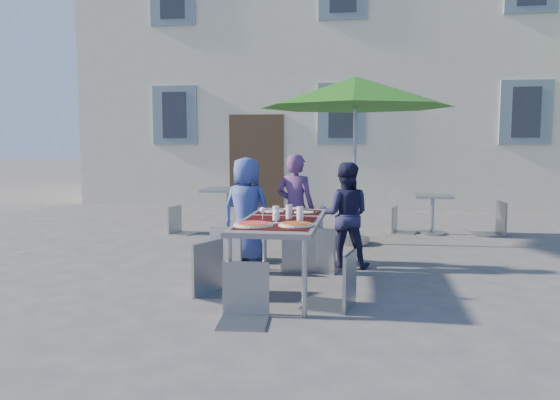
% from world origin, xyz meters
% --- Properties ---
extents(ground, '(90.00, 90.00, 0.00)m').
position_xyz_m(ground, '(0.00, 0.00, 0.00)').
color(ground, '#454548').
rests_on(ground, ground).
extents(building, '(13.60, 8.20, 11.10)m').
position_xyz_m(building, '(-0.00, 11.50, 4.85)').
color(building, beige).
rests_on(building, ground).
extents(dining_table, '(0.80, 1.85, 0.76)m').
position_xyz_m(dining_table, '(-0.29, 0.31, 0.70)').
color(dining_table, '#48474C').
rests_on(dining_table, ground).
extents(pizza_near_left, '(0.38, 0.38, 0.03)m').
position_xyz_m(pizza_near_left, '(-0.48, -0.22, 0.77)').
color(pizza_near_left, white).
rests_on(pizza_near_left, dining_table).
extents(pizza_near_right, '(0.33, 0.33, 0.03)m').
position_xyz_m(pizza_near_right, '(-0.08, -0.15, 0.77)').
color(pizza_near_right, white).
rests_on(pizza_near_right, dining_table).
extents(glassware, '(0.46, 0.38, 0.15)m').
position_xyz_m(glassware, '(-0.24, 0.21, 0.83)').
color(glassware, silver).
rests_on(glassware, dining_table).
extents(place_settings, '(0.60, 0.54, 0.01)m').
position_xyz_m(place_settings, '(-0.28, 0.95, 0.76)').
color(place_settings, white).
rests_on(place_settings, dining_table).
extents(child_0, '(0.74, 0.56, 1.36)m').
position_xyz_m(child_0, '(-0.96, 1.64, 0.68)').
color(child_0, '#384A9A').
rests_on(child_0, ground).
extents(child_1, '(0.58, 0.46, 1.40)m').
position_xyz_m(child_1, '(-0.32, 1.64, 0.70)').
color(child_1, '#543268').
rests_on(child_1, ground).
extents(child_2, '(0.64, 0.37, 1.30)m').
position_xyz_m(child_2, '(0.32, 1.48, 0.65)').
color(child_2, '#1B1C3B').
rests_on(child_2, ground).
extents(chair_0, '(0.59, 0.59, 1.02)m').
position_xyz_m(chair_0, '(-1.02, 1.06, 0.60)').
color(chair_0, gray).
rests_on(chair_0, ground).
extents(chair_1, '(0.55, 0.55, 1.03)m').
position_xyz_m(chair_1, '(-0.20, 1.19, 0.61)').
color(chair_1, gray).
rests_on(chair_1, ground).
extents(chair_2, '(0.59, 0.59, 1.03)m').
position_xyz_m(chair_2, '(0.06, 1.22, 0.61)').
color(chair_2, gray).
rests_on(chair_2, ground).
extents(chair_3, '(0.61, 0.61, 1.04)m').
position_xyz_m(chair_3, '(-0.90, -0.03, 0.61)').
color(chair_3, gray).
rests_on(chair_3, ground).
extents(chair_4, '(0.53, 0.52, 1.00)m').
position_xyz_m(chair_4, '(0.33, -0.22, 0.59)').
color(chair_4, '#92999D').
rests_on(chair_4, ground).
extents(chair_5, '(0.45, 0.45, 0.94)m').
position_xyz_m(chair_5, '(-0.46, -0.71, 0.55)').
color(chair_5, gray).
rests_on(chair_5, ground).
extents(patio_umbrella, '(2.87, 2.87, 2.52)m').
position_xyz_m(patio_umbrella, '(0.40, 3.06, 2.27)').
color(patio_umbrella, '#929599').
rests_on(patio_umbrella, ground).
extents(cafe_table_0, '(0.75, 0.75, 0.80)m').
position_xyz_m(cafe_table_0, '(-1.64, 3.31, 0.57)').
color(cafe_table_0, '#929599').
rests_on(cafe_table_0, ground).
extents(bg_chair_l_0, '(0.48, 0.47, 0.88)m').
position_xyz_m(bg_chair_l_0, '(-2.56, 3.58, 0.51)').
color(bg_chair_l_0, '#91989D').
rests_on(bg_chair_l_0, ground).
extents(bg_chair_r_0, '(0.47, 0.46, 0.97)m').
position_xyz_m(bg_chair_r_0, '(-0.98, 3.44, 0.57)').
color(bg_chair_r_0, gray).
rests_on(bg_chair_r_0, ground).
extents(cafe_table_1, '(0.62, 0.62, 0.66)m').
position_xyz_m(cafe_table_1, '(1.69, 4.19, 0.42)').
color(cafe_table_1, '#929599').
rests_on(cafe_table_1, ground).
extents(bg_chair_l_1, '(0.46, 0.46, 0.85)m').
position_xyz_m(bg_chair_l_1, '(1.16, 4.26, 0.49)').
color(bg_chair_l_1, gray).
rests_on(bg_chair_l_1, ground).
extents(bg_chair_r_1, '(0.51, 0.51, 1.06)m').
position_xyz_m(bg_chair_r_1, '(2.72, 4.28, 0.63)').
color(bg_chair_r_1, gray).
rests_on(bg_chair_r_1, ground).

